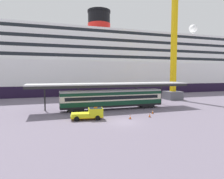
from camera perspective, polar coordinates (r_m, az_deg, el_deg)
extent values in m
plane|color=slate|center=(30.60, 3.72, -9.57)|extent=(400.00, 400.00, 0.00)
cube|color=black|center=(82.22, -1.18, 0.57)|extent=(152.90, 24.76, 3.64)
cube|color=white|center=(82.03, -1.19, 4.81)|extent=(152.90, 24.76, 8.50)
cube|color=white|center=(82.26, -1.20, 8.82)|extent=(140.66, 22.78, 3.04)
cube|color=black|center=(71.55, 1.50, 9.60)|extent=(134.55, 0.12, 1.09)
cube|color=white|center=(82.55, -1.20, 10.93)|extent=(135.04, 21.87, 3.04)
cube|color=black|center=(72.31, 1.38, 11.97)|extent=(129.17, 0.12, 1.09)
cube|color=white|center=(82.95, -1.20, 13.01)|extent=(129.41, 20.96, 3.04)
cube|color=black|center=(73.19, 1.26, 14.28)|extent=(123.79, 0.12, 1.09)
cube|color=white|center=(83.45, -1.21, 15.07)|extent=(123.79, 20.05, 3.04)
cube|color=black|center=(74.18, 1.14, 16.53)|extent=(118.40, 0.12, 1.09)
cylinder|color=black|center=(83.65, -3.81, 18.89)|extent=(8.89, 8.89, 7.95)
cylinder|color=red|center=(83.27, -3.80, 17.83)|extent=(9.15, 9.15, 2.39)
cylinder|color=black|center=(84.84, -3.82, 21.75)|extent=(9.33, 9.33, 0.80)
cylinder|color=white|center=(104.66, 22.60, 14.26)|extent=(1.00, 1.00, 3.07)
sphere|color=white|center=(105.32, 22.66, 16.11)|extent=(3.84, 3.84, 3.84)
cube|color=silver|center=(41.42, -0.05, 1.70)|extent=(34.03, 5.68, 0.25)
cube|color=black|center=(38.84, 1.21, 0.97)|extent=(34.03, 0.20, 0.50)
cylinder|color=black|center=(42.03, -19.08, -2.29)|extent=(0.28, 0.28, 5.29)
cylinder|color=black|center=(42.46, -9.85, -2.04)|extent=(0.28, 0.28, 5.29)
cylinder|color=black|center=(43.95, -1.04, -1.76)|extent=(0.28, 0.28, 5.29)
cylinder|color=black|center=(46.41, 7.02, -1.46)|extent=(0.28, 0.28, 5.29)
cylinder|color=black|center=(49.68, 14.14, -1.17)|extent=(0.28, 0.28, 5.29)
cube|color=black|center=(41.42, 0.17, -4.65)|extent=(21.75, 2.80, 0.40)
cube|color=#0F3823|center=(41.32, 0.17, -3.76)|extent=(21.75, 2.80, 0.90)
cube|color=beige|center=(41.18, 0.17, -2.31)|extent=(21.75, 2.80, 1.20)
cube|color=black|center=(39.89, 0.79, -2.46)|extent=(20.01, 0.08, 0.72)
cube|color=#0F3823|center=(41.08, 0.17, -1.07)|extent=(21.75, 2.80, 0.60)
cube|color=#A9A9A9|center=(41.04, 0.17, -0.40)|extent=(21.75, 2.69, 0.36)
cube|color=black|center=(39.75, -10.66, -5.70)|extent=(3.20, 2.35, 0.50)
cylinder|color=black|center=(38.51, -11.76, -6.09)|extent=(0.84, 0.12, 0.84)
cylinder|color=black|center=(38.74, -9.10, -5.99)|extent=(0.84, 0.12, 0.84)
cube|color=black|center=(44.54, 9.80, -4.59)|extent=(3.20, 2.35, 0.50)
cylinder|color=black|center=(43.10, 9.48, -4.93)|extent=(0.84, 0.12, 0.84)
cylinder|color=black|center=(43.96, 11.56, -4.78)|extent=(0.84, 0.12, 0.84)
cube|color=yellow|center=(32.49, -7.38, -7.71)|extent=(5.41, 2.63, 0.36)
cube|color=#F2B20C|center=(32.52, -7.37, -7.94)|extent=(5.41, 2.65, 0.12)
cube|color=yellow|center=(32.47, -4.81, -6.39)|extent=(2.51, 2.19, 1.10)
cube|color=#19232D|center=(32.40, -4.81, -5.78)|extent=(2.29, 2.08, 0.44)
cube|color=orange|center=(32.35, -4.82, -5.29)|extent=(0.58, 0.27, 0.16)
cube|color=yellow|center=(32.37, -9.23, -7.13)|extent=(3.13, 2.26, 0.36)
cylinder|color=black|center=(33.64, -4.63, -7.58)|extent=(0.82, 0.35, 0.80)
cylinder|color=black|center=(31.70, -4.22, -8.33)|extent=(0.82, 0.35, 0.80)
cylinder|color=black|center=(33.44, -10.36, -7.71)|extent=(0.82, 0.35, 0.80)
cylinder|color=black|center=(31.49, -10.31, -8.48)|extent=(0.82, 0.35, 0.80)
cube|color=black|center=(37.88, 11.81, -6.88)|extent=(0.36, 0.36, 0.04)
cone|color=#EA590F|center=(37.81, 11.82, -6.35)|extent=(0.30, 0.30, 0.67)
cylinder|color=white|center=(37.80, 11.82, -6.30)|extent=(0.17, 0.17, 0.09)
cube|color=black|center=(34.71, 10.98, -7.91)|extent=(0.36, 0.36, 0.04)
cone|color=#EA590F|center=(34.63, 10.99, -7.30)|extent=(0.30, 0.30, 0.72)
cylinder|color=white|center=(34.63, 10.99, -7.24)|extent=(0.17, 0.17, 0.10)
cube|color=black|center=(32.87, 5.34, -8.55)|extent=(0.36, 0.36, 0.04)
cone|color=#EA590F|center=(32.79, 5.34, -7.94)|extent=(0.30, 0.30, 0.69)
cylinder|color=white|center=(32.78, 5.34, -7.88)|extent=(0.17, 0.17, 0.10)
cube|color=#595960|center=(60.39, 17.33, -1.64)|extent=(4.40, 4.40, 2.40)
cube|color=#E5B20C|center=(61.68, 17.79, 17.37)|extent=(1.30, 1.30, 38.01)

